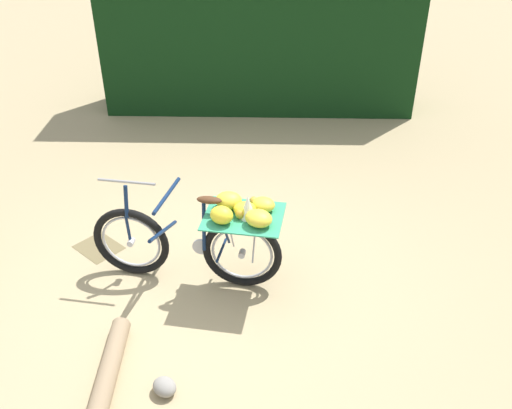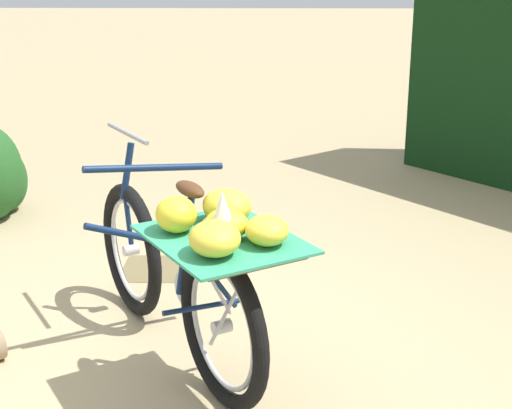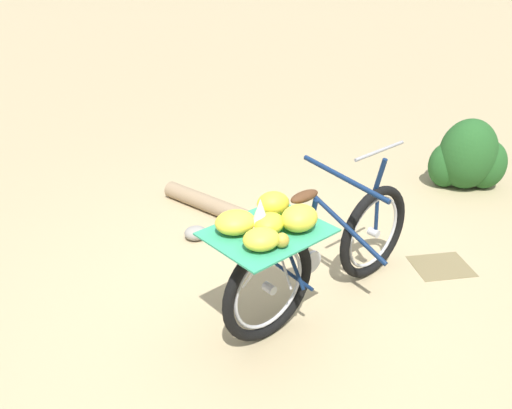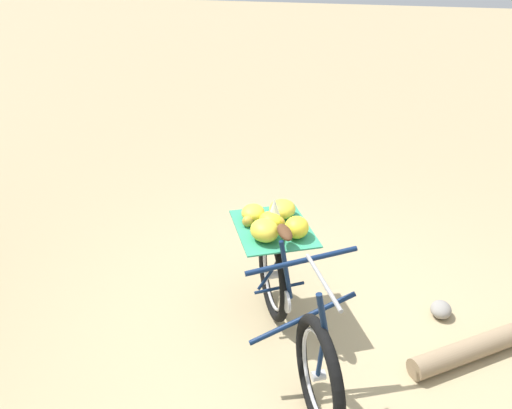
% 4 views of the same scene
% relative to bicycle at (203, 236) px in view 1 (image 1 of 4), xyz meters
% --- Properties ---
extents(ground_plane, '(60.00, 60.00, 0.00)m').
position_rel_bicycle_xyz_m(ground_plane, '(0.02, -0.05, -0.52)').
color(ground_plane, tan).
extents(foliage_hedge, '(4.07, 3.63, 2.15)m').
position_rel_bicycle_xyz_m(foliage_hedge, '(-2.38, 3.48, 0.55)').
color(foliage_hedge, black).
rests_on(foliage_hedge, ground_plane).
extents(bicycle, '(1.67, 1.20, 1.03)m').
position_rel_bicycle_xyz_m(bicycle, '(0.00, 0.00, 0.00)').
color(bicycle, black).
rests_on(bicycle, ground_plane).
extents(fallen_log, '(1.08, 1.18, 0.16)m').
position_rel_bicycle_xyz_m(fallen_log, '(0.42, -1.46, -0.44)').
color(fallen_log, '#937A5B').
rests_on(fallen_log, ground_plane).
extents(path_stone, '(0.19, 0.16, 0.12)m').
position_rel_bicycle_xyz_m(path_stone, '(0.70, -1.10, -0.46)').
color(path_stone, gray).
rests_on(path_stone, ground_plane).
extents(leaf_litter_patch, '(0.44, 0.36, 0.01)m').
position_rel_bicycle_xyz_m(leaf_litter_patch, '(-1.19, -0.37, -0.52)').
color(leaf_litter_patch, olive).
rests_on(leaf_litter_patch, ground_plane).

